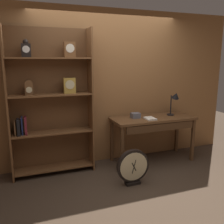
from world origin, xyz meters
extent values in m
plane|color=#3D2D21|center=(0.00, 0.00, 0.00)|extent=(10.00, 10.00, 0.00)
cube|color=brown|center=(0.00, 1.23, 1.30)|extent=(4.80, 0.05, 2.60)
cube|color=brown|center=(-1.58, 0.98, 1.12)|extent=(0.02, 0.31, 2.24)
cube|color=brown|center=(-0.36, 0.98, 1.12)|extent=(0.03, 0.31, 2.24)
cube|color=brown|center=(-0.97, 1.13, 1.12)|extent=(1.25, 0.01, 2.24)
cube|color=brown|center=(-0.97, 0.98, 0.09)|extent=(1.20, 0.29, 0.02)
cube|color=brown|center=(-0.97, 0.98, 0.67)|extent=(1.20, 0.29, 0.02)
cube|color=brown|center=(-0.97, 0.98, 1.26)|extent=(1.20, 0.29, 0.02)
cube|color=brown|center=(-0.97, 0.98, 1.80)|extent=(1.20, 0.29, 0.02)
cube|color=black|center=(-1.28, 0.97, 1.90)|extent=(0.13, 0.08, 0.19)
sphere|color=black|center=(-1.28, 0.97, 2.02)|extent=(0.08, 0.08, 0.08)
cylinder|color=silver|center=(-1.28, 0.93, 1.92)|extent=(0.10, 0.01, 0.10)
cube|color=brown|center=(-1.28, 0.98, 1.34)|extent=(0.11, 0.07, 0.14)
cylinder|color=brown|center=(-1.28, 0.98, 1.43)|extent=(0.11, 0.07, 0.11)
cylinder|color=#C6B78C|center=(-1.28, 0.94, 1.35)|extent=(0.09, 0.01, 0.09)
cube|color=brown|center=(-0.67, 0.98, 1.92)|extent=(0.17, 0.10, 0.22)
cylinder|color=silver|center=(-0.67, 0.93, 1.94)|extent=(0.13, 0.01, 0.13)
cube|color=#B28C38|center=(-0.69, 0.97, 1.39)|extent=(0.18, 0.08, 0.24)
cylinder|color=#C6B78C|center=(-0.69, 0.93, 1.40)|extent=(0.14, 0.01, 0.14)
cube|color=brown|center=(-1.51, 0.99, 0.79)|extent=(0.02, 0.15, 0.21)
cube|color=black|center=(-1.46, 0.97, 0.81)|extent=(0.04, 0.17, 0.24)
cube|color=#19234C|center=(-1.41, 0.99, 0.82)|extent=(0.02, 0.14, 0.26)
cube|color=maroon|center=(-1.36, 0.99, 0.82)|extent=(0.03, 0.17, 0.26)
cube|color=brown|center=(0.73, 0.88, 0.77)|extent=(1.45, 0.58, 0.04)
cube|color=#50321B|center=(0.05, 0.64, 0.38)|extent=(0.05, 0.05, 0.75)
cube|color=#50321B|center=(1.40, 0.64, 0.38)|extent=(0.05, 0.05, 0.75)
cube|color=#50321B|center=(0.05, 1.12, 0.38)|extent=(0.05, 0.05, 0.75)
cube|color=#50321B|center=(1.40, 1.12, 0.38)|extent=(0.05, 0.05, 0.75)
cube|color=#472C18|center=(0.73, 0.61, 0.68)|extent=(1.23, 0.03, 0.12)
cylinder|color=black|center=(1.11, 0.93, 0.80)|extent=(0.13, 0.13, 0.02)
cylinder|color=black|center=(1.11, 0.93, 0.98)|extent=(0.02, 0.02, 0.34)
cone|color=black|center=(1.17, 0.88, 1.15)|extent=(0.15, 0.17, 0.14)
cube|color=#595960|center=(0.42, 0.95, 0.84)|extent=(0.15, 0.13, 0.09)
cube|color=silver|center=(0.61, 0.78, 0.81)|extent=(0.17, 0.23, 0.02)
cube|color=black|center=(0.05, 0.22, 0.02)|extent=(0.22, 0.11, 0.04)
cylinder|color=black|center=(0.05, 0.22, 0.28)|extent=(0.49, 0.06, 0.49)
cylinder|color=#C6B78C|center=(0.05, 0.18, 0.28)|extent=(0.42, 0.01, 0.42)
cube|color=black|center=(0.05, 0.18, 0.28)|extent=(0.08, 0.01, 0.14)
cube|color=black|center=(0.05, 0.18, 0.28)|extent=(0.06, 0.01, 0.20)
camera|label=1|loc=(-1.36, -2.77, 1.77)|focal=39.50mm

